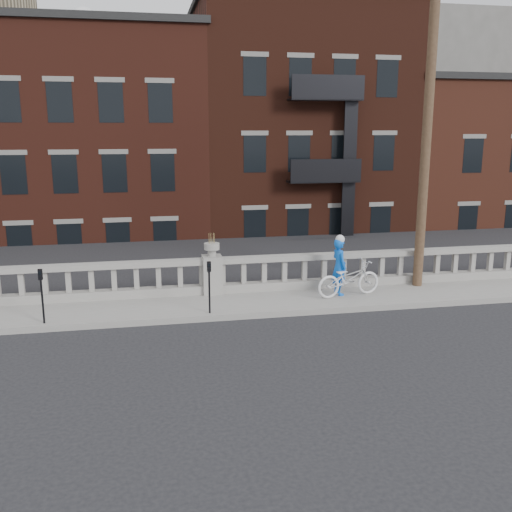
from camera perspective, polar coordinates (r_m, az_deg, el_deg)
The scene contains 10 objects.
ground at distance 12.89m, azimuth -2.23°, elevation -9.23°, with size 120.00×120.00×0.00m, color black.
sidewalk at distance 15.66m, azimuth -3.95°, elevation -4.94°, with size 32.00×2.20×0.15m, color gray.
balustrade at distance 16.41m, azimuth -4.40°, elevation -2.07°, with size 28.00×0.34×1.03m.
planter_pedestal at distance 16.37m, azimuth -4.41°, elevation -1.43°, with size 0.55×0.55×1.76m.
lower_level at distance 35.02m, azimuth -7.29°, elevation 9.00°, with size 80.00×44.00×20.80m.
utility_pole at distance 17.39m, azimuth 16.83°, elevation 13.57°, with size 1.60×0.28×10.00m.
parking_meter_c at distance 14.70m, azimuth -20.65°, elevation -3.19°, with size 0.10×0.09×1.36m.
parking_meter_d at distance 14.56m, azimuth -4.70°, elevation -2.54°, with size 0.10×0.09×1.36m.
bicycle at distance 16.31m, azimuth 9.25°, elevation -2.23°, with size 0.67×1.93×1.02m, color silver.
cyclist at distance 16.36m, azimuth 8.31°, elevation -1.06°, with size 0.59×0.39×1.62m, color blue.
Camera 1 is at (-1.82, -11.82, 4.80)m, focal length 40.00 mm.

